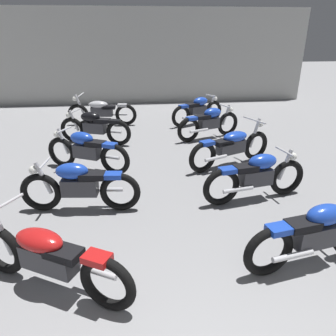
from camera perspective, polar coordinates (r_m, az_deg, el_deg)
back_wall at (r=13.49m, az=-4.18°, el=19.03°), size 13.12×0.24×3.60m
motorcycle_left_row_1 at (r=3.96m, az=-20.46°, el=-14.51°), size 1.96×1.17×0.97m
motorcycle_left_row_2 at (r=5.43m, az=-15.45°, el=-2.98°), size 1.97×0.48×0.88m
motorcycle_left_row_3 at (r=6.98m, az=-14.22°, el=3.09°), size 1.82×0.96×0.88m
motorcycle_left_row_4 at (r=8.67m, az=-12.90°, el=7.14°), size 1.90×0.76×0.88m
motorcycle_left_row_5 at (r=10.41m, az=-11.72°, el=9.86°), size 2.17×0.68×0.97m
motorcycle_right_row_1 at (r=4.47m, az=24.72°, el=-10.50°), size 1.95×0.63×0.88m
motorcycle_right_row_2 at (r=5.78m, az=15.39°, el=-1.33°), size 1.96×0.63×0.88m
motorcycle_right_row_3 at (r=7.17m, az=11.18°, el=3.83°), size 2.04×1.04×0.97m
motorcycle_right_row_4 at (r=8.96m, az=7.33°, el=8.04°), size 1.87×0.83×0.88m
motorcycle_right_row_5 at (r=10.39m, az=5.34°, el=10.24°), size 1.81×0.99×0.88m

